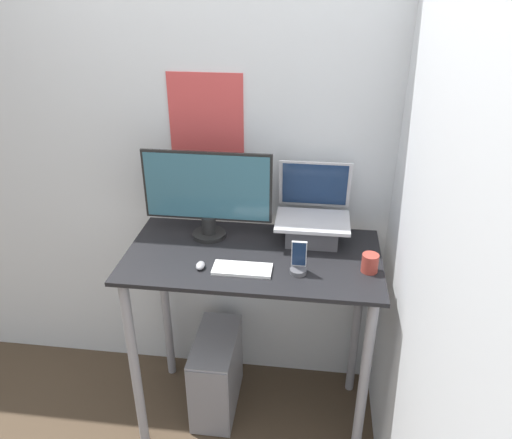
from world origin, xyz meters
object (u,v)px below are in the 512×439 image
laptop (313,222)px  mouse (200,265)px  keyboard (242,269)px  cell_phone (299,264)px  monitor (207,194)px  computer_tower (217,373)px

laptop → mouse: (-0.47, -0.32, -0.08)m
keyboard → cell_phone: 0.24m
laptop → monitor: (-0.50, -0.03, 0.13)m
mouse → cell_phone: bearing=2.6°
laptop → mouse: bearing=-146.0°
laptop → cell_phone: 0.31m
monitor → keyboard: bearing=-54.2°
laptop → computer_tower: size_ratio=0.79×
cell_phone → computer_tower: bearing=158.3°
monitor → computer_tower: (0.03, -0.10, -1.01)m
keyboard → mouse: size_ratio=4.20×
cell_phone → mouse: bearing=-177.4°
monitor → keyboard: monitor is taller
keyboard → computer_tower: size_ratio=0.56×
keyboard → cell_phone: cell_phone is taller
monitor → cell_phone: bearing=-31.3°
laptop → mouse: 0.58m
keyboard → mouse: (-0.18, -0.00, 0.01)m
monitor → cell_phone: (0.45, -0.27, -0.18)m
keyboard → mouse: bearing=-178.6°
monitor → keyboard: size_ratio=2.38×
monitor → keyboard: (0.21, -0.29, -0.21)m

